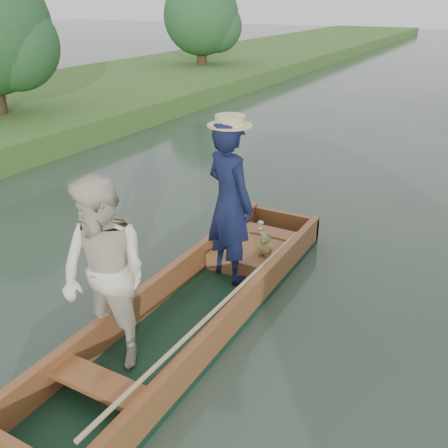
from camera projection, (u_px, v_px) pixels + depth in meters
The scene contains 3 objects.
ground at pixel (199, 318), 5.73m from camera, with size 120.00×120.00×0.00m, color #283D30.
trees_far at pixel (441, 44), 10.78m from camera, with size 22.72×16.86×4.35m.
punt at pixel (178, 262), 5.37m from camera, with size 1.36×5.00×2.14m.
Camera 1 is at (2.57, -4.02, 3.37)m, focal length 40.00 mm.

